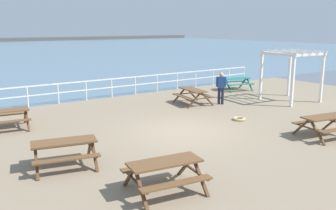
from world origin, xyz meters
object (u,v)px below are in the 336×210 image
Objects in this scene: picnic_table_mid_centre at (325,121)px; picnic_table_seaward at (193,93)px; picnic_table_near_left at (165,169)px; lattice_pergola at (292,64)px; picnic_table_near_right at (236,81)px; picnic_table_far_left at (64,147)px; visitor at (221,86)px; picnic_table_far_right at (4,115)px.

picnic_table_mid_centre is 7.21m from picnic_table_seaward.
picnic_table_near_left is 12.94m from lattice_pergola.
picnic_table_near_right is (11.80, 9.28, 0.00)m from picnic_table_near_left.
picnic_table_far_left is (-8.77, 2.61, 0.00)m from picnic_table_mid_centre.
picnic_table_near_left and picnic_table_far_left have the same top height.
picnic_table_mid_centre is at bearing -103.50° from picnic_table_near_right.
picnic_table_far_left is at bearing -23.19° from visitor.
visitor is (1.16, -0.86, 0.36)m from picnic_table_seaward.
picnic_table_near_right is at bearing 73.59° from picnic_table_mid_centre.
lattice_pergola is (3.70, -1.47, 1.05)m from visitor.
picnic_table_near_left and picnic_table_mid_centre have the same top height.
picnic_table_far_right is 9.02m from picnic_table_seaward.
lattice_pergola is at bearing 113.71° from visitor.
picnic_table_far_right is at bearing 150.97° from picnic_table_mid_centre.
picnic_table_near_right and picnic_table_seaward have the same top height.
picnic_table_far_left is at bearing 127.24° from picnic_table_seaward.
picnic_table_far_right is at bearing 113.22° from picnic_table_near_left.
picnic_table_near_left is 0.98× the size of picnic_table_mid_centre.
picnic_table_near_left is at bearing -67.77° from picnic_table_far_right.
picnic_table_seaward is at bearing 41.86° from picnic_table_far_left.
visitor is at bearing -118.01° from picnic_table_seaward.
picnic_table_far_left is at bearing 173.70° from picnic_table_mid_centre.
visitor is (0.77, 6.34, 0.36)m from picnic_table_mid_centre.
picnic_table_near_left is at bearing -4.96° from visitor.
lattice_pergola is (4.86, -2.33, 1.41)m from picnic_table_seaward.
picnic_table_near_right is 4.32m from lattice_pergola.
picnic_table_far_right is at bearing -161.63° from picnic_table_near_right.
picnic_table_near_right is 1.00× the size of picnic_table_far_left.
picnic_table_mid_centre is 1.03× the size of picnic_table_far_right.
lattice_pergola reaches higher than picnic_table_far_right.
picnic_table_near_left is 15.01m from picnic_table_near_right.
visitor is at bearing 48.19° from picnic_table_near_left.
visitor reaches higher than picnic_table_far_right.
picnic_table_near_right is at bearing 46.77° from picnic_table_near_left.
picnic_table_far_left and picnic_table_far_right have the same top height.
picnic_table_near_left and picnic_table_seaward have the same top height.
visitor is at bearing -131.88° from picnic_table_near_right.
visitor reaches higher than picnic_table_far_left.
picnic_table_near_right is 1.03× the size of picnic_table_mid_centre.
picnic_table_mid_centre is 1.02× the size of picnic_table_seaward.
picnic_table_mid_centre and picnic_table_seaward have the same top height.
picnic_table_seaward is (8.38, 4.59, 0.00)m from picnic_table_far_left.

